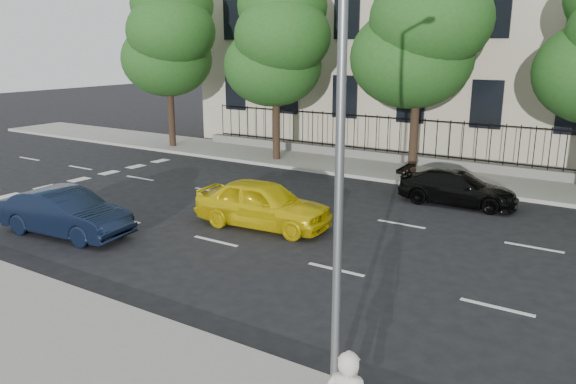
# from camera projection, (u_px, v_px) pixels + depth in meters

# --- Properties ---
(ground) EXTENTS (120.00, 120.00, 0.00)m
(ground) POSITION_uv_depth(u_px,v_px,m) (283.00, 306.00, 12.41)
(ground) COLOR black
(ground) RESTS_ON ground
(far_sidewalk) EXTENTS (60.00, 4.00, 0.15)m
(far_sidewalk) POSITION_uv_depth(u_px,v_px,m) (463.00, 180.00, 23.80)
(far_sidewalk) COLOR gray
(far_sidewalk) RESTS_ON ground
(lane_markings) EXTENTS (49.60, 4.62, 0.01)m
(lane_markings) POSITION_uv_depth(u_px,v_px,m) (372.00, 244.00, 16.28)
(lane_markings) COLOR silver
(lane_markings) RESTS_ON ground
(crosswalk) EXTENTS (0.50, 12.10, 0.01)m
(crosswalk) POSITION_uv_depth(u_px,v_px,m) (63.00, 183.00, 23.46)
(crosswalk) COLOR silver
(crosswalk) RESTS_ON ground
(iron_fence) EXTENTS (30.00, 0.50, 2.20)m
(iron_fence) POSITION_uv_depth(u_px,v_px,m) (475.00, 160.00, 25.04)
(iron_fence) COLOR slate
(iron_fence) RESTS_ON far_sidewalk
(street_light) EXTENTS (0.25, 3.32, 8.05)m
(street_light) POSITION_uv_depth(u_px,v_px,m) (358.00, 77.00, 8.36)
(street_light) COLOR slate
(street_light) RESTS_ON near_sidewalk
(tree_a) EXTENTS (5.71, 5.31, 9.39)m
(tree_a) POSITION_uv_depth(u_px,v_px,m) (170.00, 35.00, 30.07)
(tree_a) COLOR #382619
(tree_a) RESTS_ON far_sidewalk
(tree_b) EXTENTS (5.53, 5.12, 8.97)m
(tree_b) POSITION_uv_depth(u_px,v_px,m) (278.00, 40.00, 26.49)
(tree_b) COLOR #382619
(tree_b) RESTS_ON far_sidewalk
(tree_c) EXTENTS (5.89, 5.50, 9.80)m
(tree_c) POSITION_uv_depth(u_px,v_px,m) (422.00, 25.00, 22.70)
(tree_c) COLOR #382619
(tree_c) RESTS_ON far_sidewalk
(yellow_taxi) EXTENTS (4.57, 2.16, 1.51)m
(yellow_taxi) POSITION_uv_depth(u_px,v_px,m) (263.00, 204.00, 17.70)
(yellow_taxi) COLOR yellow
(yellow_taxi) RESTS_ON ground
(navy_sedan) EXTENTS (4.40, 1.94, 1.41)m
(navy_sedan) POSITION_uv_depth(u_px,v_px,m) (66.00, 213.00, 16.94)
(navy_sedan) COLOR black
(navy_sedan) RESTS_ON ground
(black_sedan) EXTENTS (4.27, 1.86, 1.22)m
(black_sedan) POSITION_uv_depth(u_px,v_px,m) (457.00, 188.00, 20.24)
(black_sedan) COLOR black
(black_sedan) RESTS_ON ground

